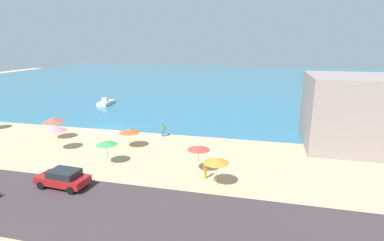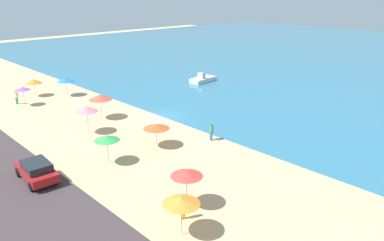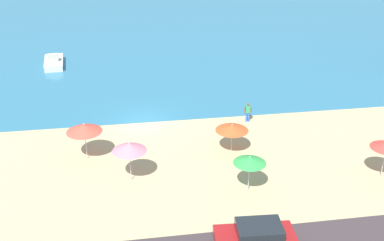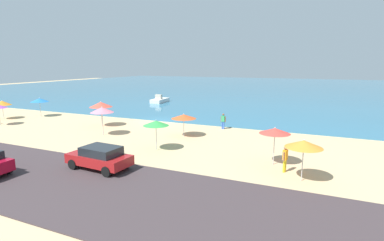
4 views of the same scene
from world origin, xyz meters
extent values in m
plane|color=tan|center=(0.00, 0.00, 0.00)|extent=(160.00, 160.00, 0.00)
cylinder|color=#B2B2B7|center=(14.67, -10.13, 1.08)|extent=(0.05, 0.05, 2.16)
cylinder|color=#B2B2B7|center=(5.82, -10.32, 0.99)|extent=(0.05, 0.05, 1.98)
cone|color=green|center=(5.82, -10.32, 2.12)|extent=(1.99, 1.99, 0.39)
sphere|color=silver|center=(5.82, -10.32, 2.35)|extent=(0.08, 0.08, 0.08)
cylinder|color=#B2B2B7|center=(-4.15, -4.91, 1.06)|extent=(0.05, 0.05, 2.12)
cone|color=#ED4F3C|center=(-4.15, -4.91, 2.34)|extent=(2.40, 2.40, 0.55)
sphere|color=silver|center=(-4.15, -4.91, 2.64)|extent=(0.08, 0.08, 0.08)
cylinder|color=#B2B2B7|center=(-1.26, -8.11, 1.10)|extent=(0.05, 0.05, 2.20)
cone|color=pink|center=(-1.26, -8.11, 2.40)|extent=(2.15, 2.15, 0.50)
sphere|color=silver|center=(-1.26, -8.11, 2.68)|extent=(0.08, 0.08, 0.08)
cylinder|color=#B2B2B7|center=(5.85, -5.47, 0.86)|extent=(0.05, 0.05, 1.71)
cone|color=#D65426|center=(5.85, -5.47, 1.86)|extent=(2.29, 2.29, 0.39)
sphere|color=silver|center=(5.85, -5.47, 2.08)|extent=(0.08, 0.08, 0.08)
cylinder|color=blue|center=(8.28, -1.04, 0.39)|extent=(0.14, 0.14, 0.77)
cylinder|color=blue|center=(8.10, -1.02, 0.39)|extent=(0.14, 0.14, 0.77)
cube|color=#2D925F|center=(8.19, -1.03, 1.08)|extent=(0.39, 0.27, 0.61)
sphere|color=brown|center=(8.19, -1.03, 1.51)|extent=(0.22, 0.22, 0.22)
cylinder|color=brown|center=(8.43, -1.06, 1.03)|extent=(0.09, 0.09, 0.55)
cylinder|color=brown|center=(7.95, -1.00, 1.03)|extent=(0.09, 0.09, 0.55)
cube|color=#A21A1B|center=(4.76, -15.57, 0.68)|extent=(4.21, 2.08, 0.60)
cube|color=#1E2328|center=(4.97, -15.59, 1.25)|extent=(2.40, 1.75, 0.53)
cylinder|color=black|center=(3.42, -14.62, 0.38)|extent=(0.65, 0.26, 0.64)
cylinder|color=black|center=(6.21, -14.79, 0.38)|extent=(0.65, 0.26, 0.64)
cube|color=silver|center=(-8.35, 14.71, 0.32)|extent=(2.14, 4.35, 0.54)
cube|color=silver|center=(-8.55, 17.01, 0.37)|extent=(1.03, 0.52, 0.32)
cube|color=silver|center=(-8.35, 14.71, 0.63)|extent=(2.22, 4.35, 0.08)
cube|color=#B2AD9E|center=(-8.31, 14.29, 1.01)|extent=(1.12, 0.69, 0.85)
camera|label=1|loc=(19.96, -34.42, 11.34)|focal=28.00mm
camera|label=2|loc=(29.76, -24.19, 12.95)|focal=35.00mm
camera|label=3|loc=(-1.34, -34.26, 16.92)|focal=45.00mm
camera|label=4|loc=(17.46, -29.70, 6.61)|focal=28.00mm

